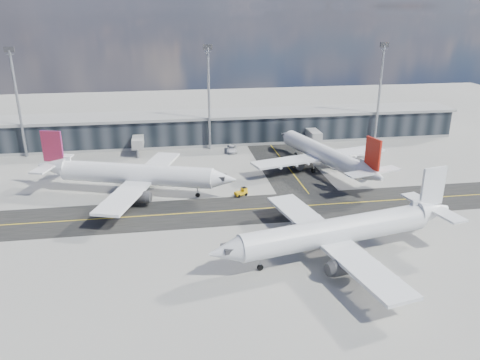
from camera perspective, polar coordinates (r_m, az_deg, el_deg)
The scene contains 9 objects.
ground at distance 90.21m, azimuth -0.75°, elevation -4.76°, with size 300.00×300.00×0.00m, color gray.
taxiway_lanes at distance 100.47m, azimuth 0.58°, elevation -2.03°, with size 180.00×63.00×0.03m.
terminal_concourse at distance 140.49m, azimuth -3.96°, elevation 6.25°, with size 152.00×19.80×8.80m.
floodlight_masts at distance 131.32m, azimuth -3.82°, elevation 10.39°, with size 102.50×0.70×28.90m.
airliner_af at distance 103.31m, azimuth -12.81°, elevation 0.68°, with size 43.69×37.69×13.25m.
airliner_redtail at distance 116.79m, azimuth 10.25°, elevation 3.07°, with size 36.42×42.32×12.70m.
airliner_near at distance 77.58m, azimuth 12.02°, elevation -6.12°, with size 43.84×37.62×13.05m.
baggage_tug at distance 100.70m, azimuth 0.24°, elevation -1.45°, with size 3.06×2.34×1.73m.
service_van at distance 131.48m, azimuth -1.01°, elevation 3.84°, with size 2.84×6.16×1.71m, color white.
Camera 1 is at (-11.47, -80.82, 38.39)m, focal length 35.00 mm.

